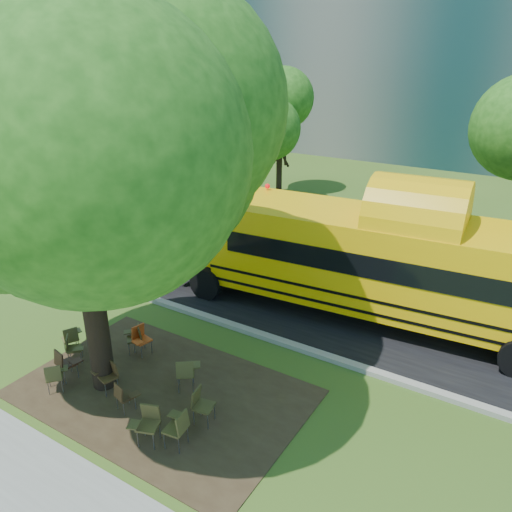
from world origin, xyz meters
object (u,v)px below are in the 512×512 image
Objects in this scene: chair_3 at (109,373)px; bg_car_red at (209,207)px; chair_5 at (147,421)px; chair_9 at (136,336)px; chair_6 at (178,425)px; bg_car_white at (0,171)px; chair_11 at (186,371)px; chair_4 at (124,395)px; pedestrian_b at (61,162)px; chair_10 at (140,337)px; main_tree at (73,162)px; chair_2 at (55,375)px; bg_car_silver at (123,194)px; pedestrian_a at (105,168)px; school_bus at (406,266)px; chair_7 at (201,403)px; chair_8 at (71,337)px; black_car at (122,260)px; chair_1 at (72,347)px; chair_0 at (65,362)px.

chair_3 is 13.23m from bg_car_red.
chair_9 is at bearing -62.34° from chair_5.
bg_car_white is (-24.78, 11.95, 0.03)m from chair_6.
chair_4 is at bearing -154.41° from chair_11.
bg_car_red is at bearing 39.69° from pedestrian_b.
chair_3 is 0.97m from chair_4.
chair_3 is at bearing 28.35° from chair_10.
chair_9 is at bearing -174.43° from bg_car_red.
main_tree is 11.12× the size of chair_3.
chair_6 reaches higher than chair_2.
chair_3 is at bearing 175.29° from chair_11.
pedestrian_a reaches higher than bg_car_silver.
pedestrian_b is (-21.65, 13.46, 0.25)m from chair_11.
pedestrian_b is (2.06, 3.09, 0.21)m from bg_car_white.
chair_11 is at bearing -118.11° from pedestrian_a.
chair_6 reaches higher than chair_9.
school_bus reaches higher than chair_6.
chair_7 is (2.94, 0.20, -5.16)m from main_tree.
pedestrian_a is at bearing -118.16° from chair_10.
pedestrian_b reaches higher than chair_8.
chair_6 is (2.97, -0.63, -5.14)m from main_tree.
black_car reaches higher than chair_6.
bg_car_silver is 10.60m from bg_car_white.
chair_9 is at bearing 128.56° from chair_11.
chair_1 is 14.96m from bg_car_silver.
chair_0 is 1.03× the size of chair_10.
bg_car_red reaches higher than chair_3.
bg_car_white is (-17.57, 6.50, -0.13)m from black_car.
chair_0 is 3.96m from chair_6.
chair_10 is at bearing 139.85° from chair_4.
chair_7 reaches higher than chair_9.
chair_10 is (0.78, 1.89, -0.02)m from chair_0.
bg_car_red reaches higher than chair_4.
bg_car_white is (-22.99, 11.77, 0.12)m from chair_4.
chair_6 is 15.08m from bg_car_red.
chair_6 is at bearing -92.89° from chair_11.
bg_car_white is at bearing 152.56° from main_tree.
chair_10 is 23.73m from bg_car_white.
pedestrian_b is (-22.69, 14.22, 0.25)m from chair_7.
chair_8 reaches higher than chair_2.
chair_10 is (-1.37, 1.97, 0.05)m from chair_4.
chair_4 is at bearing -39.09° from chair_2.
bg_car_red is (-6.70, 12.27, 0.21)m from chair_4.
chair_5 is at bearing -169.20° from bg_car_red.
bg_car_red is (5.69, 0.22, 0.11)m from bg_car_silver.
bg_car_white reaches higher than chair_0.
school_bus is at bearing -23.05° from chair_8.
black_car is 1.21× the size of bg_car_silver.
chair_1 is (-6.87, -6.76, -1.43)m from school_bus.
chair_11 is at bearing 86.46° from chair_10.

